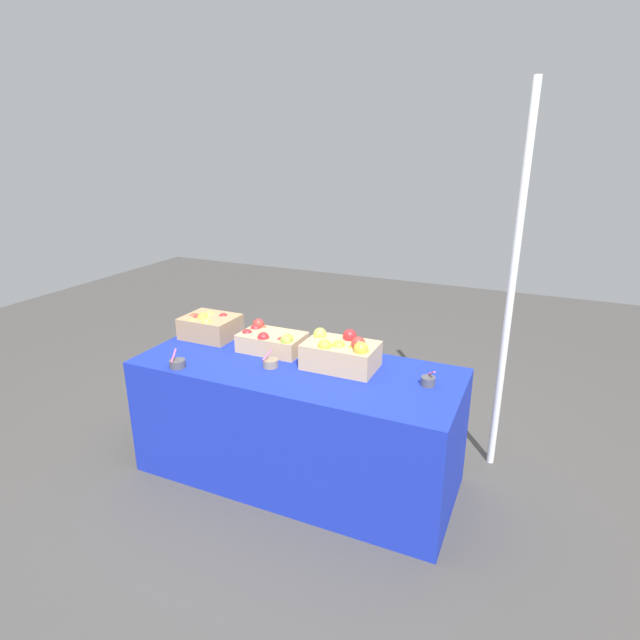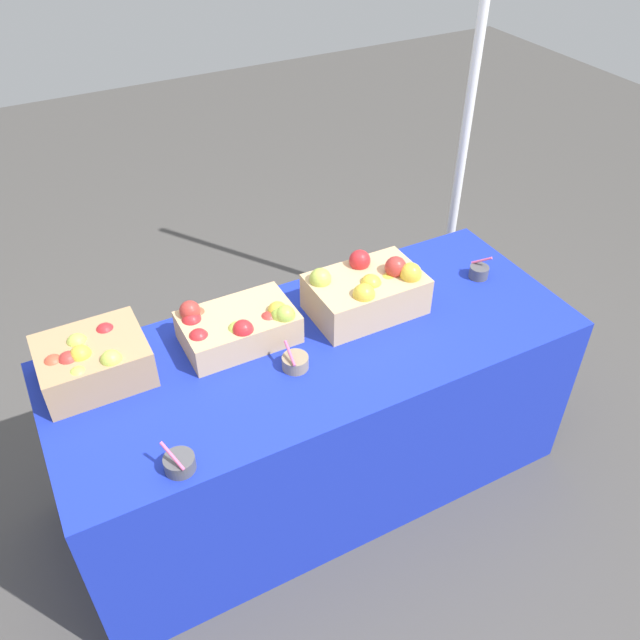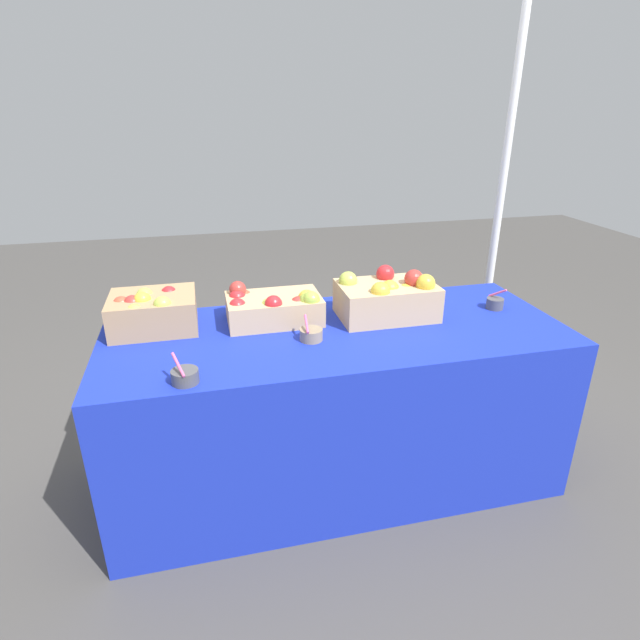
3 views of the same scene
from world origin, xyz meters
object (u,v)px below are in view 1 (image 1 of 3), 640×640
apple_crate_middle (271,340)px  sample_bowl_far (270,363)px  tent_pole (511,292)px  sample_bowl_mid (428,381)px  apple_crate_left (210,326)px  apple_crate_right (342,353)px  sample_bowl_near (177,364)px

apple_crate_middle → sample_bowl_far: bearing=-61.8°
apple_crate_middle → tent_pole: size_ratio=0.17×
sample_bowl_mid → sample_bowl_far: sample_bowl_mid is taller
apple_crate_left → apple_crate_middle: size_ratio=0.87×
sample_bowl_far → apple_crate_middle: bearing=118.2°
apple_crate_right → tent_pole: bearing=33.6°
apple_crate_right → sample_bowl_mid: apple_crate_right is taller
sample_bowl_far → apple_crate_left: bearing=156.7°
apple_crate_left → sample_bowl_mid: apple_crate_left is taller
apple_crate_middle → sample_bowl_mid: apple_crate_middle is taller
sample_bowl_near → sample_bowl_mid: (1.37, 0.36, 0.00)m
apple_crate_middle → apple_crate_right: 0.50m
apple_crate_middle → sample_bowl_far: 0.25m
apple_crate_right → sample_bowl_mid: bearing=-2.9°
sample_bowl_near → tent_pole: tent_pole is taller
apple_crate_left → sample_bowl_far: bearing=-23.3°
apple_crate_middle → sample_bowl_far: apple_crate_middle is taller
apple_crate_right → sample_bowl_far: bearing=-157.3°
apple_crate_middle → sample_bowl_near: 0.58m
apple_crate_left → sample_bowl_mid: size_ratio=3.52×
sample_bowl_mid → sample_bowl_far: (-0.88, -0.13, -0.00)m
tent_pole → apple_crate_left: bearing=-166.2°
apple_crate_left → apple_crate_middle: (0.49, -0.04, -0.01)m
apple_crate_right → sample_bowl_far: 0.42m
sample_bowl_mid → sample_bowl_far: bearing=-171.5°
sample_bowl_mid → tent_pole: (0.32, 0.58, 0.38)m
sample_bowl_near → apple_crate_left: bearing=104.4°
tent_pole → sample_bowl_mid: bearing=-119.4°
apple_crate_left → apple_crate_middle: apple_crate_left is taller
apple_crate_left → sample_bowl_near: (0.13, -0.49, -0.05)m
apple_crate_left → sample_bowl_near: size_ratio=3.43×
sample_bowl_near → tent_pole: 1.97m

